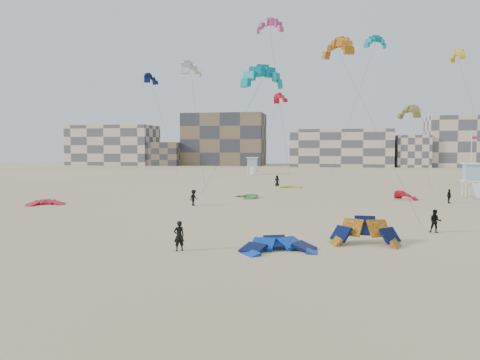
% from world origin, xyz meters
% --- Properties ---
extents(ground, '(320.00, 320.00, 0.00)m').
position_xyz_m(ground, '(0.00, 0.00, 0.00)').
color(ground, beige).
rests_on(ground, ground).
extents(kite_ground_blue, '(5.94, 6.08, 2.74)m').
position_xyz_m(kite_ground_blue, '(3.68, -0.09, 0.00)').
color(kite_ground_blue, blue).
rests_on(kite_ground_blue, ground).
extents(kite_ground_orange, '(4.45, 4.36, 4.37)m').
position_xyz_m(kite_ground_orange, '(8.71, 2.79, 0.00)').
color(kite_ground_orange, orange).
rests_on(kite_ground_orange, ground).
extents(kite_ground_red, '(5.25, 5.33, 1.76)m').
position_xyz_m(kite_ground_red, '(-23.09, 17.58, 0.00)').
color(kite_ground_red, red).
rests_on(kite_ground_red, ground).
extents(kite_ground_green, '(5.06, 4.99, 1.39)m').
position_xyz_m(kite_ground_green, '(-3.46, 28.77, 0.00)').
color(kite_ground_green, '#34821C').
rests_on(kite_ground_green, ground).
extents(kite_ground_red_far, '(4.27, 4.24, 2.99)m').
position_xyz_m(kite_ground_red_far, '(15.23, 30.35, 0.00)').
color(kite_ground_red_far, red).
rests_on(kite_ground_red_far, ground).
extents(kite_ground_yellow, '(3.16, 3.34, 0.65)m').
position_xyz_m(kite_ground_yellow, '(0.67, 44.16, 0.00)').
color(kite_ground_yellow, '#C38615').
rests_on(kite_ground_yellow, ground).
extents(kitesurfer_main, '(0.77, 0.74, 1.78)m').
position_xyz_m(kitesurfer_main, '(-2.17, -0.93, 0.89)').
color(kitesurfer_main, black).
rests_on(kitesurfer_main, ground).
extents(kitesurfer_b, '(0.90, 0.76, 1.67)m').
position_xyz_m(kitesurfer_b, '(13.91, 8.08, 0.83)').
color(kitesurfer_b, black).
rests_on(kitesurfer_b, ground).
extents(kitesurfer_c, '(1.00, 1.24, 1.68)m').
position_xyz_m(kitesurfer_c, '(-7.49, 20.05, 0.84)').
color(kitesurfer_c, black).
rests_on(kitesurfer_c, ground).
extents(kitesurfer_d, '(0.53, 0.97, 1.57)m').
position_xyz_m(kitesurfer_d, '(19.35, 27.24, 0.79)').
color(kitesurfer_d, black).
rests_on(kitesurfer_d, ground).
extents(kitesurfer_e, '(0.87, 0.58, 1.74)m').
position_xyz_m(kitesurfer_e, '(-1.63, 46.43, 0.87)').
color(kitesurfer_e, black).
rests_on(kitesurfer_e, ground).
extents(kitesurfer_f, '(0.80, 1.52, 1.56)m').
position_xyz_m(kitesurfer_f, '(29.06, 51.63, 0.78)').
color(kitesurfer_f, black).
rests_on(kitesurfer_f, ground).
extents(kite_fly_teal_a, '(9.61, 5.55, 13.37)m').
position_xyz_m(kite_fly_teal_a, '(-0.31, 20.74, 13.03)').
color(kite_fly_teal_a, '#018C98').
rests_on(kite_fly_teal_a, ground).
extents(kite_fly_orange, '(8.24, 29.12, 18.48)m').
position_xyz_m(kite_fly_orange, '(7.26, 31.46, 17.90)').
color(kite_fly_orange, orange).
rests_on(kite_fly_orange, ground).
extents(kite_fly_grey, '(6.02, 8.44, 17.21)m').
position_xyz_m(kite_fly_grey, '(-12.25, 35.05, 16.64)').
color(kite_fly_grey, silver).
rests_on(kite_fly_grey, ground).
extents(kite_fly_pink, '(4.09, 13.78, 23.20)m').
position_xyz_m(kite_fly_pink, '(-2.00, 39.25, 22.94)').
color(kite_fly_pink, '#D03F7C').
rests_on(kite_fly_pink, ground).
extents(kite_fly_olive, '(4.56, 8.63, 10.83)m').
position_xyz_m(kite_fly_olive, '(16.36, 35.93, 10.46)').
color(kite_fly_olive, brown).
rests_on(kite_fly_olive, ground).
extents(kite_fly_yellow, '(7.18, 5.85, 20.94)m').
position_xyz_m(kite_fly_yellow, '(26.69, 55.51, 20.90)').
color(kite_fly_yellow, '#C38615').
rests_on(kite_fly_yellow, ground).
extents(kite_fly_navy, '(5.98, 3.52, 17.30)m').
position_xyz_m(kite_fly_navy, '(-21.92, 44.95, 17.00)').
color(kite_fly_navy, '#050E3D').
rests_on(kite_fly_navy, ground).
extents(kite_fly_teal_b, '(9.84, 6.49, 24.12)m').
position_xyz_m(kite_fly_teal_b, '(14.00, 57.57, 24.01)').
color(kite_fly_teal_b, '#018C98').
rests_on(kite_fly_teal_b, ground).
extents(kite_fly_red, '(6.63, 6.75, 15.78)m').
position_xyz_m(kite_fly_red, '(-2.89, 62.29, 15.31)').
color(kite_fly_red, red).
rests_on(kite_fly_red, ground).
extents(lifeguard_tower_near, '(3.16, 5.80, 4.16)m').
position_xyz_m(lifeguard_tower_near, '(24.37, 36.17, 2.06)').
color(lifeguard_tower_near, white).
rests_on(lifeguard_tower_near, ground).
extents(lifeguard_tower_far, '(3.07, 5.52, 3.93)m').
position_xyz_m(lifeguard_tower_far, '(-10.93, 78.91, 1.95)').
color(lifeguard_tower_far, white).
rests_on(lifeguard_tower_far, ground).
extents(flagpole, '(0.64, 0.10, 7.83)m').
position_xyz_m(flagpole, '(24.20, 37.10, 4.11)').
color(flagpole, white).
rests_on(flagpole, ground).
extents(condo_west_a, '(30.00, 15.00, 14.00)m').
position_xyz_m(condo_west_a, '(-70.00, 130.00, 7.00)').
color(condo_west_a, beige).
rests_on(condo_west_a, ground).
extents(condo_west_b, '(28.00, 14.00, 18.00)m').
position_xyz_m(condo_west_b, '(-30.00, 134.00, 9.00)').
color(condo_west_b, brown).
rests_on(condo_west_b, ground).
extents(condo_mid, '(32.00, 16.00, 12.00)m').
position_xyz_m(condo_mid, '(10.00, 130.00, 6.00)').
color(condo_mid, beige).
rests_on(condo_mid, ground).
extents(condo_east, '(26.00, 14.00, 16.00)m').
position_xyz_m(condo_east, '(50.00, 132.00, 8.00)').
color(condo_east, beige).
rests_on(condo_east, ground).
extents(condo_fill_left, '(12.00, 10.00, 8.00)m').
position_xyz_m(condo_fill_left, '(-50.00, 128.00, 4.00)').
color(condo_fill_left, brown).
rests_on(condo_fill_left, ground).
extents(condo_fill_right, '(10.00, 10.00, 10.00)m').
position_xyz_m(condo_fill_right, '(32.00, 128.00, 5.00)').
color(condo_fill_right, beige).
rests_on(condo_fill_right, ground).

